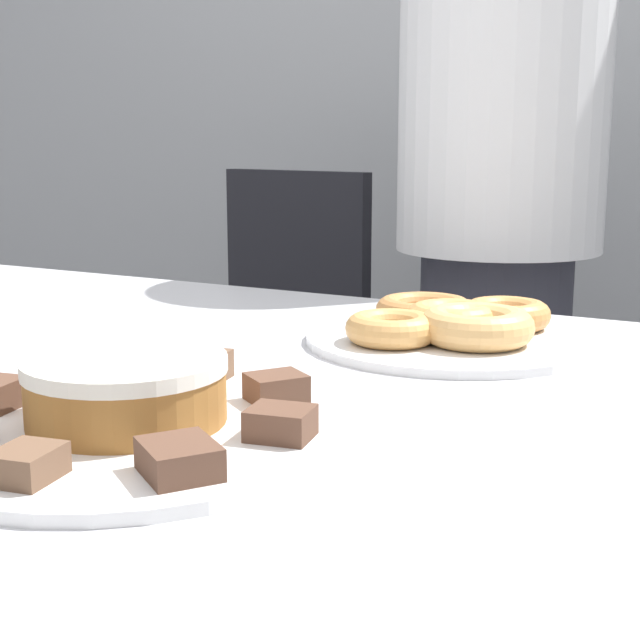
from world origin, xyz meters
The scene contains 17 objects.
table centered at (0.00, 0.00, 0.65)m, with size 1.82×0.99×0.72m.
person_standing centered at (-0.02, 0.82, 0.81)m, with size 0.36×0.36×1.54m.
office_chair_left centered at (-0.55, 0.83, 0.42)m, with size 0.53×0.53×0.89m.
plate_cake centered at (-0.01, -0.17, 0.73)m, with size 0.36×0.36×0.01m.
plate_donuts centered at (0.10, 0.26, 0.73)m, with size 0.34×0.34×0.01m.
frosted_cake centered at (-0.01, -0.17, 0.76)m, with size 0.16×0.16×0.05m.
lamington_0 centered at (-0.04, -0.05, 0.75)m, with size 0.06×0.06×0.03m.
lamington_1 centered at (-0.12, -0.10, 0.74)m, with size 0.07×0.07×0.02m.
lamington_4 centered at (0.01, -0.30, 0.74)m, with size 0.05×0.05×0.02m.
lamington_5 centered at (0.09, -0.25, 0.74)m, with size 0.07×0.07×0.02m.
lamington_6 centered at (0.12, -0.15, 0.74)m, with size 0.05×0.05×0.02m.
lamington_7 centered at (0.06, -0.07, 0.74)m, with size 0.06×0.06×0.02m.
donut_0 centered at (0.10, 0.26, 0.75)m, with size 0.11×0.11×0.04m.
donut_1 centered at (0.06, 0.19, 0.75)m, with size 0.10×0.10×0.03m.
donut_2 centered at (0.14, 0.23, 0.75)m, with size 0.13×0.13×0.04m.
donut_3 centered at (0.14, 0.33, 0.75)m, with size 0.10×0.10×0.03m.
donut_4 centered at (0.04, 0.31, 0.75)m, with size 0.12×0.12×0.03m.
Camera 1 is at (0.45, -0.70, 0.95)m, focal length 50.00 mm.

